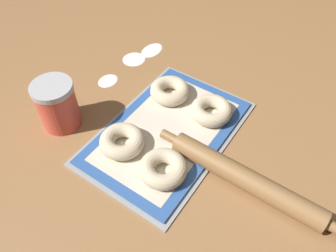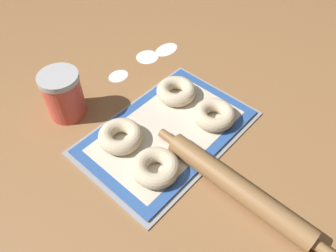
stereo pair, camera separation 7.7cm
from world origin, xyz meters
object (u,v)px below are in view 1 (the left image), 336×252
(bagel_front_left, at_px, (163,168))
(flour_canister, at_px, (57,105))
(rolling_pin, at_px, (245,178))
(bagel_front_right, at_px, (211,110))
(bagel_back_left, at_px, (122,141))
(bagel_back_right, at_px, (170,91))
(baking_tray, at_px, (168,132))

(bagel_front_left, height_order, flour_canister, flour_canister)
(bagel_front_left, bearing_deg, flour_canister, 92.37)
(rolling_pin, bearing_deg, bagel_front_right, 49.86)
(bagel_back_left, height_order, rolling_pin, rolling_pin)
(bagel_back_right, xyz_separation_m, flour_canister, (-0.25, 0.19, 0.04))
(bagel_front_right, relative_size, flour_canister, 0.85)
(bagel_back_left, xyz_separation_m, rolling_pin, (0.08, -0.31, -0.00))
(baking_tray, bearing_deg, rolling_pin, -97.23)
(bagel_back_left, bearing_deg, baking_tray, -31.96)
(flour_canister, bearing_deg, bagel_front_left, -87.63)
(bagel_front_left, xyz_separation_m, bagel_back_right, (0.24, 0.14, 0.00))
(bagel_front_left, xyz_separation_m, flour_canister, (-0.01, 0.33, 0.04))
(bagel_back_left, bearing_deg, flour_canister, 96.67)
(bagel_back_right, bearing_deg, bagel_front_left, -149.27)
(baking_tray, distance_m, flour_canister, 0.31)
(flour_canister, height_order, rolling_pin, flour_canister)
(bagel_front_right, xyz_separation_m, bagel_back_left, (-0.23, 0.14, 0.00))
(bagel_front_left, relative_size, bagel_back_left, 1.00)
(bagel_back_left, distance_m, flour_canister, 0.20)
(bagel_front_left, distance_m, rolling_pin, 0.20)
(bagel_back_right, bearing_deg, bagel_back_left, -178.62)
(bagel_back_right, relative_size, flour_canister, 0.85)
(flour_canister, xyz_separation_m, rolling_pin, (0.10, -0.51, -0.04))
(flour_canister, distance_m, rolling_pin, 0.52)
(baking_tray, height_order, bagel_front_right, bagel_front_right)
(rolling_pin, bearing_deg, bagel_back_right, 64.77)
(baking_tray, distance_m, bagel_front_left, 0.14)
(baking_tray, distance_m, bagel_back_right, 0.14)
(bagel_back_right, height_order, rolling_pin, rolling_pin)
(flour_canister, bearing_deg, bagel_back_left, -83.33)
(baking_tray, height_order, bagel_front_left, bagel_front_left)
(baking_tray, relative_size, bagel_back_left, 4.04)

